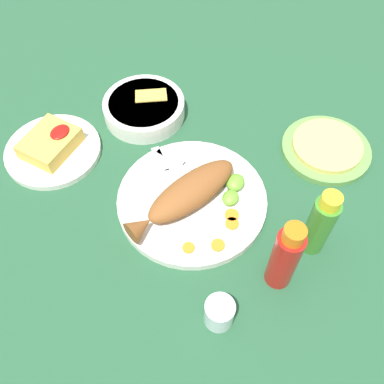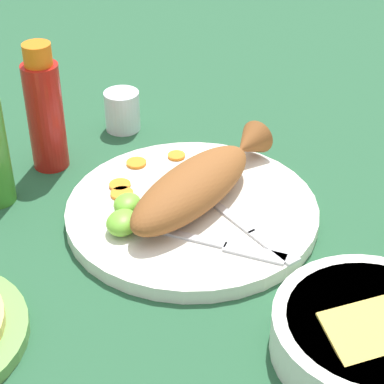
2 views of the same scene
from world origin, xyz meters
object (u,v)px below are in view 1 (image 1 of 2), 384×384
guacamole_bowl (144,107)px  fork_far (188,166)px  main_plate (192,200)px  hot_sauce_bottle_red (285,257)px  tortilla_plate (326,149)px  fork_near (167,174)px  salt_cup (219,314)px  side_plate_fries (53,151)px  hot_sauce_bottle_green (320,224)px  fried_fish (187,194)px

guacamole_bowl → fork_far: bearing=-120.2°
main_plate → hot_sauce_bottle_red: (-0.07, -0.22, 0.07)m
guacamole_bowl → tortilla_plate: guacamole_bowl is taller
fork_near → salt_cup: bearing=176.2°
hot_sauce_bottle_red → main_plate: bearing=72.2°
hot_sauce_bottle_red → salt_cup: size_ratio=2.97×
fork_near → hot_sauce_bottle_red: (-0.10, -0.29, 0.06)m
salt_cup → fork_near: bearing=46.7°
hot_sauce_bottle_red → salt_cup: (-0.12, 0.06, -0.06)m
main_plate → tortilla_plate: 0.33m
salt_cup → tortilla_plate: salt_cup is taller
main_plate → fork_far: size_ratio=1.65×
main_plate → tortilla_plate: (0.26, -0.20, -0.00)m
side_plate_fries → hot_sauce_bottle_red: bearing=-94.1°
fork_near → salt_cup: 0.32m
hot_sauce_bottle_green → guacamole_bowl: hot_sauce_bottle_green is taller
main_plate → fried_fish: (-0.01, 0.00, 0.03)m
hot_sauce_bottle_red → tortilla_plate: (0.33, 0.02, -0.07)m
side_plate_fries → tortilla_plate: bearing=-61.1°
fried_fish → fork_near: bearing=81.2°
fried_fish → side_plate_fries: size_ratio=1.24×
hot_sauce_bottle_red → hot_sauce_bottle_green: bearing=-18.0°
fork_near → side_plate_fries: 0.27m
guacamole_bowl → hot_sauce_bottle_green: bearing=-106.9°
hot_sauce_bottle_green → tortilla_plate: hot_sauce_bottle_green is taller
fork_near → hot_sauce_bottle_red: 0.31m
salt_cup → side_plate_fries: salt_cup is taller
salt_cup → guacamole_bowl: bearing=46.4°
hot_sauce_bottle_red → hot_sauce_bottle_green: hot_sauce_bottle_red is taller
main_plate → guacamole_bowl: bearing=52.7°
fried_fish → hot_sauce_bottle_red: 0.23m
hot_sauce_bottle_red → salt_cup: hot_sauce_bottle_red is taller
main_plate → fork_far: bearing=34.7°
guacamole_bowl → tortilla_plate: 0.43m
fork_far → salt_cup: (-0.26, -0.20, 0.01)m
hot_sauce_bottle_green → side_plate_fries: bearing=95.4°
guacamole_bowl → hot_sauce_bottle_red: bearing=-118.5°
hot_sauce_bottle_red → guacamole_bowl: 0.50m
main_plate → salt_cup: salt_cup is taller
fork_near → guacamole_bowl: size_ratio=0.80×
fork_near → tortilla_plate: size_ratio=0.77×
fork_near → salt_cup: salt_cup is taller
fried_fish → tortilla_plate: size_ratio=1.33×
fork_near → fork_far: same height
main_plate → side_plate_fries: 0.34m
hot_sauce_bottle_red → side_plate_fries: bearing=85.9°
hot_sauce_bottle_green → tortilla_plate: 0.25m
hot_sauce_bottle_red → hot_sauce_bottle_green: (0.09, -0.03, -0.01)m
salt_cup → side_plate_fries: size_ratio=0.28×
salt_cup → hot_sauce_bottle_red: bearing=-26.5°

